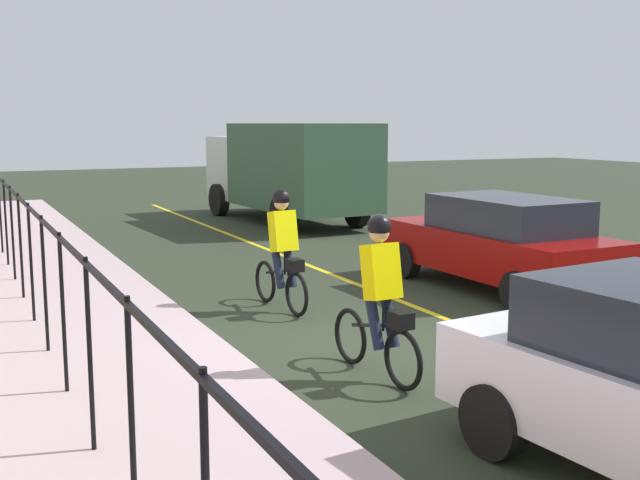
{
  "coord_description": "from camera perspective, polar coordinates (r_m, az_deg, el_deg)",
  "views": [
    {
      "loc": [
        -8.25,
        4.74,
        2.79
      ],
      "look_at": [
        2.33,
        -0.4,
        1.0
      ],
      "focal_mm": 43.23,
      "sensor_mm": 36.0,
      "label": 1
    }
  ],
  "objects": [
    {
      "name": "patrol_sedan",
      "position": [
        13.28,
        13.2,
        -0.09
      ],
      "size": [
        4.44,
        2.01,
        1.58
      ],
      "rotation": [
        0.0,
        0.0,
        0.02
      ],
      "color": "maroon",
      "rests_on": "ground"
    },
    {
      "name": "cyclist_lead",
      "position": [
        11.49,
        -2.79,
        -0.78
      ],
      "size": [
        1.71,
        0.38,
        1.83
      ],
      "rotation": [
        0.0,
        0.0,
        0.07
      ],
      "color": "black",
      "rests_on": "ground"
    },
    {
      "name": "sidewalk",
      "position": [
        8.79,
        -16.06,
        -9.69
      ],
      "size": [
        40.0,
        3.2,
        0.15
      ],
      "primitive_type": "cube",
      "color": "#B89FA5",
      "rests_on": "ground"
    },
    {
      "name": "cyclist_follow",
      "position": [
        8.43,
        4.45,
        -4.27
      ],
      "size": [
        1.71,
        0.38,
        1.83
      ],
      "rotation": [
        0.0,
        0.0,
        0.07
      ],
      "color": "black",
      "rests_on": "ground"
    },
    {
      "name": "box_truck_background",
      "position": [
        21.75,
        -2.33,
        5.38
      ],
      "size": [
        6.83,
        2.85,
        2.78
      ],
      "rotation": [
        0.0,
        0.0,
        0.06
      ],
      "color": "#2E4E36",
      "rests_on": "ground"
    },
    {
      "name": "lane_line_centre",
      "position": [
        10.78,
        11.31,
        -6.51
      ],
      "size": [
        36.0,
        0.12,
        0.01
      ],
      "primitive_type": "cube",
      "color": "yellow",
      "rests_on": "ground"
    },
    {
      "name": "iron_fence",
      "position": [
        9.42,
        -19.83,
        -0.95
      ],
      "size": [
        21.57,
        0.04,
        1.6
      ],
      "color": "black",
      "rests_on": "sidewalk"
    },
    {
      "name": "ground_plane",
      "position": [
        9.92,
        3.85,
        -7.71
      ],
      "size": [
        80.0,
        80.0,
        0.0
      ],
      "primitive_type": "plane",
      "color": "#2A3323"
    }
  ]
}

